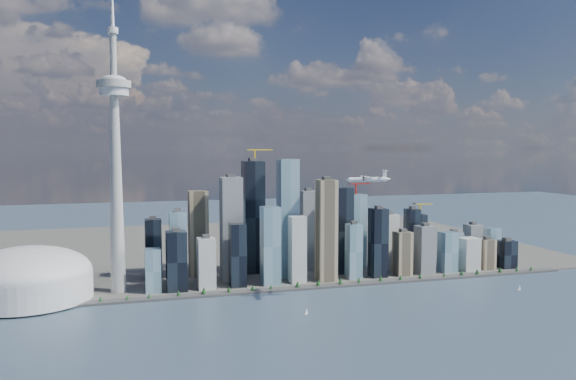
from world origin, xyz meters
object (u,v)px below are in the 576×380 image
object	(u,v)px
dome_stadium	(28,277)
sailboat_west	(306,312)
sailboat_east	(520,288)
airplane	(368,179)
needle_tower	(115,156)

from	to	relation	value
dome_stadium	sailboat_west	distance (m)	457.29
sailboat_west	sailboat_east	bearing A→B (deg)	-19.40
airplane	sailboat_east	size ratio (longest dim) A/B	7.20
dome_stadium	sailboat_east	bearing A→B (deg)	-11.32
dome_stadium	airplane	distance (m)	571.43
airplane	sailboat_east	world-z (taller)	airplane
needle_tower	sailboat_west	distance (m)	412.59
dome_stadium	airplane	size ratio (longest dim) A/B	2.73
needle_tower	sailboat_east	distance (m)	735.84
needle_tower	airplane	size ratio (longest dim) A/B	7.52
needle_tower	sailboat_west	bearing A→B (deg)	-37.04
airplane	sailboat_east	bearing A→B (deg)	8.62
airplane	sailboat_west	bearing A→B (deg)	-160.18
airplane	dome_stadium	bearing A→B (deg)	169.03
dome_stadium	sailboat_east	size ratio (longest dim) A/B	19.69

